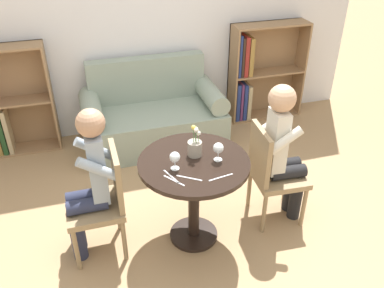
# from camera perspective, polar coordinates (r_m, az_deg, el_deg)

# --- Properties ---
(ground_plane) EXTENTS (16.00, 16.00, 0.00)m
(ground_plane) POSITION_cam_1_polar(r_m,az_deg,el_deg) (3.52, 0.24, -12.69)
(ground_plane) COLOR tan
(back_wall) EXTENTS (5.20, 0.05, 2.70)m
(back_wall) POSITION_cam_1_polar(r_m,az_deg,el_deg) (4.64, -7.33, 17.60)
(back_wall) COLOR silver
(back_wall) RESTS_ON ground_plane
(round_table) EXTENTS (0.85, 0.85, 0.76)m
(round_table) POSITION_cam_1_polar(r_m,az_deg,el_deg) (3.14, 0.26, -5.02)
(round_table) COLOR black
(round_table) RESTS_ON ground_plane
(couch) EXTENTS (1.54, 0.80, 0.92)m
(couch) POSITION_cam_1_polar(r_m,az_deg,el_deg) (4.61, -5.52, 3.78)
(couch) COLOR gray
(couch) RESTS_ON ground_plane
(bookshelf_right) EXTENTS (0.92, 0.28, 1.19)m
(bookshelf_right) POSITION_cam_1_polar(r_m,az_deg,el_deg) (5.13, 8.99, 9.71)
(bookshelf_right) COLOR #93704C
(bookshelf_right) RESTS_ON ground_plane
(chair_left) EXTENTS (0.42, 0.42, 0.90)m
(chair_left) POSITION_cam_1_polar(r_m,az_deg,el_deg) (3.18, -12.32, -7.46)
(chair_left) COLOR #937A56
(chair_left) RESTS_ON ground_plane
(chair_right) EXTENTS (0.44, 0.44, 0.90)m
(chair_right) POSITION_cam_1_polar(r_m,az_deg,el_deg) (3.45, 11.06, -3.70)
(chair_right) COLOR #937A56
(chair_right) RESTS_ON ground_plane
(person_left) EXTENTS (0.42, 0.34, 1.25)m
(person_left) POSITION_cam_1_polar(r_m,az_deg,el_deg) (3.07, -14.31, -5.24)
(person_left) COLOR #282D47
(person_left) RESTS_ON ground_plane
(person_right) EXTENTS (0.43, 0.36, 1.27)m
(person_right) POSITION_cam_1_polar(r_m,az_deg,el_deg) (3.38, 12.75, -0.90)
(person_right) COLOR black
(person_right) RESTS_ON ground_plane
(wine_glass_left) EXTENTS (0.08, 0.08, 0.14)m
(wine_glass_left) POSITION_cam_1_polar(r_m,az_deg,el_deg) (2.91, -2.43, -1.93)
(wine_glass_left) COLOR white
(wine_glass_left) RESTS_ON round_table
(wine_glass_right) EXTENTS (0.08, 0.08, 0.14)m
(wine_glass_right) POSITION_cam_1_polar(r_m,az_deg,el_deg) (3.00, 3.72, -0.61)
(wine_glass_right) COLOR white
(wine_glass_right) RESTS_ON round_table
(flower_vase) EXTENTS (0.11, 0.11, 0.26)m
(flower_vase) POSITION_cam_1_polar(r_m,az_deg,el_deg) (3.06, 0.41, -0.33)
(flower_vase) COLOR #9E9384
(flower_vase) RESTS_ON round_table
(knife_left_setting) EXTENTS (0.16, 0.12, 0.00)m
(knife_left_setting) POSITION_cam_1_polar(r_m,az_deg,el_deg) (2.86, -0.38, -4.79)
(knife_left_setting) COLOR silver
(knife_left_setting) RESTS_ON round_table
(fork_left_setting) EXTENTS (0.19, 0.04, 0.00)m
(fork_left_setting) POSITION_cam_1_polar(r_m,az_deg,el_deg) (2.88, 4.07, -4.67)
(fork_left_setting) COLOR silver
(fork_left_setting) RESTS_ON round_table
(knife_right_setting) EXTENTS (0.07, 0.18, 0.00)m
(knife_right_setting) POSITION_cam_1_polar(r_m,az_deg,el_deg) (2.88, -2.92, -4.56)
(knife_right_setting) COLOR silver
(knife_right_setting) RESTS_ON round_table
(fork_right_setting) EXTENTS (0.12, 0.16, 0.00)m
(fork_right_setting) POSITION_cam_1_polar(r_m,az_deg,el_deg) (2.84, -2.53, -5.15)
(fork_right_setting) COLOR silver
(fork_right_setting) RESTS_ON round_table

